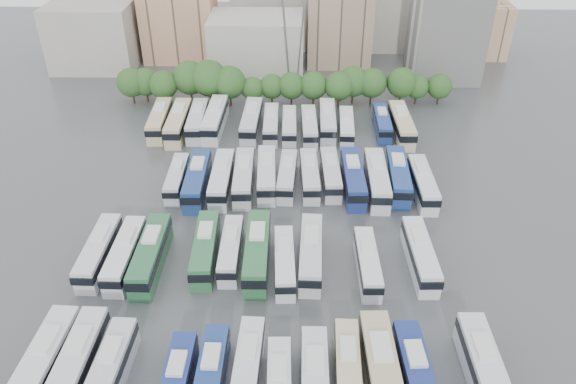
{
  "coord_description": "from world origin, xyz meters",
  "views": [
    {
      "loc": [
        3.09,
        -59.03,
        46.31
      ],
      "look_at": [
        1.79,
        6.39,
        3.0
      ],
      "focal_mm": 35.0,
      "sensor_mm": 36.0,
      "label": 1
    }
  ],
  "objects_px": {
    "bus_r2_s2": "(177,178)",
    "bus_r2_s9": "(331,174)",
    "bus_r1_s8": "(311,253)",
    "bus_r1_s2": "(151,254)",
    "bus_r1_s4": "(205,248)",
    "bus_r1_s0": "(99,251)",
    "bus_r2_s10": "(353,178)",
    "apartment_tower": "(449,15)",
    "bus_r0_s1": "(76,365)",
    "bus_r2_s3": "(197,179)",
    "bus_r0_s9": "(348,371)",
    "bus_r0_s11": "(417,378)",
    "bus_r0_s2": "(109,374)",
    "bus_r2_s8": "(310,175)",
    "bus_r3_s0": "(160,120)",
    "bus_r3_s13": "(402,124)",
    "bus_r3_s7": "(289,126)",
    "bus_r3_s2": "(197,120)",
    "bus_r3_s12": "(382,122)",
    "bus_r2_s7": "(287,176)",
    "bus_r0_s0": "(43,366)",
    "bus_r1_s5": "(231,249)",
    "bus_r2_s6": "(267,174)",
    "bus_r3_s1": "(178,122)",
    "bus_r1_s10": "(368,263)",
    "bus_r3_s5": "(251,121)",
    "bus_r0_s10": "(382,374)",
    "bus_r2_s11": "(377,179)",
    "bus_r3_s8": "(309,126)",
    "bus_r1_s6": "(257,251)",
    "bus_r1_s1": "(125,254)",
    "bus_r2_s13": "(423,183)",
    "bus_r2_s5": "(244,177)",
    "bus_r0_s6": "(248,369)",
    "bus_r3_s3": "(215,119)",
    "bus_r1_s7": "(285,262)",
    "bus_r3_s9": "(328,121)",
    "bus_r0_s13": "(485,373)",
    "bus_r0_s5": "(210,380)",
    "bus_r2_s4": "(222,178)"
  },
  "relations": [
    {
      "from": "bus_r2_s11",
      "to": "bus_r3_s1",
      "type": "relative_size",
      "value": 0.99
    },
    {
      "from": "apartment_tower",
      "to": "bus_r3_s7",
      "type": "distance_m",
      "value": 44.67
    },
    {
      "from": "bus_r2_s2",
      "to": "bus_r3_s1",
      "type": "height_order",
      "value": "bus_r3_s1"
    },
    {
      "from": "bus_r1_s7",
      "to": "bus_r2_s6",
      "type": "height_order",
      "value": "bus_r2_s6"
    },
    {
      "from": "bus_r0_s5",
      "to": "bus_r1_s5",
      "type": "distance_m",
      "value": 19.68
    },
    {
      "from": "bus_r1_s8",
      "to": "bus_r1_s4",
      "type": "bearing_deg",
      "value": 179.33
    },
    {
      "from": "bus_r3_s7",
      "to": "bus_r0_s6",
      "type": "bearing_deg",
      "value": -94.25
    },
    {
      "from": "bus_r0_s10",
      "to": "bus_r1_s7",
      "type": "distance_m",
      "value": 19.4
    },
    {
      "from": "bus_r3_s0",
      "to": "bus_r3_s7",
      "type": "bearing_deg",
      "value": -5.68
    },
    {
      "from": "bus_r0_s11",
      "to": "bus_r2_s11",
      "type": "height_order",
      "value": "bus_r2_s11"
    },
    {
      "from": "bus_r2_s7",
      "to": "bus_r2_s13",
      "type": "distance_m",
      "value": 20.08
    },
    {
      "from": "bus_r1_s8",
      "to": "bus_r2_s13",
      "type": "xyz_separation_m",
      "value": [
        16.68,
        16.32,
        -0.04
      ]
    },
    {
      "from": "bus_r1_s7",
      "to": "bus_r0_s1",
      "type": "bearing_deg",
      "value": -143.78
    },
    {
      "from": "bus_r1_s0",
      "to": "bus_r2_s10",
      "type": "distance_m",
      "value": 37.2
    },
    {
      "from": "bus_r1_s8",
      "to": "bus_r1_s2",
      "type": "bearing_deg",
      "value": -175.61
    },
    {
      "from": "bus_r0_s11",
      "to": "bus_r2_s8",
      "type": "bearing_deg",
      "value": 101.98
    },
    {
      "from": "bus_r0_s10",
      "to": "bus_r1_s10",
      "type": "height_order",
      "value": "bus_r0_s10"
    },
    {
      "from": "bus_r0_s0",
      "to": "bus_r1_s0",
      "type": "bearing_deg",
      "value": 92.24
    },
    {
      "from": "bus_r2_s3",
      "to": "bus_r2_s9",
      "type": "distance_m",
      "value": 20.03
    },
    {
      "from": "bus_r3_s8",
      "to": "bus_r1_s4",
      "type": "bearing_deg",
      "value": -113.05
    },
    {
      "from": "bus_r2_s7",
      "to": "bus_r3_s7",
      "type": "relative_size",
      "value": 1.02
    },
    {
      "from": "bus_r2_s7",
      "to": "bus_r3_s2",
      "type": "height_order",
      "value": "bus_r3_s2"
    },
    {
      "from": "bus_r1_s6",
      "to": "bus_r3_s7",
      "type": "distance_m",
      "value": 35.07
    },
    {
      "from": "bus_r3_s3",
      "to": "bus_r3_s12",
      "type": "bearing_deg",
      "value": 1.66
    },
    {
      "from": "bus_r2_s4",
      "to": "bus_r2_s8",
      "type": "distance_m",
      "value": 13.19
    },
    {
      "from": "bus_r0_s11",
      "to": "bus_r3_s13",
      "type": "height_order",
      "value": "bus_r3_s13"
    },
    {
      "from": "bus_r2_s6",
      "to": "bus_r3_s13",
      "type": "height_order",
      "value": "bus_r3_s13"
    },
    {
      "from": "bus_r0_s9",
      "to": "bus_r0_s11",
      "type": "bearing_deg",
      "value": -6.1
    },
    {
      "from": "bus_r1_s1",
      "to": "bus_r1_s4",
      "type": "relative_size",
      "value": 0.99
    },
    {
      "from": "bus_r0_s9",
      "to": "bus_r2_s8",
      "type": "relative_size",
      "value": 0.95
    },
    {
      "from": "bus_r0_s2",
      "to": "bus_r2_s8",
      "type": "relative_size",
      "value": 1.03
    },
    {
      "from": "bus_r1_s10",
      "to": "bus_r2_s5",
      "type": "xyz_separation_m",
      "value": [
        -16.66,
        18.91,
        0.25
      ]
    },
    {
      "from": "bus_r3_s0",
      "to": "bus_r3_s13",
      "type": "relative_size",
      "value": 0.97
    },
    {
      "from": "bus_r0_s13",
      "to": "bus_r2_s9",
      "type": "bearing_deg",
      "value": 109.36
    },
    {
      "from": "bus_r2_s5",
      "to": "bus_r3_s1",
      "type": "relative_size",
      "value": 0.94
    },
    {
      "from": "bus_r0_s6",
      "to": "bus_r0_s10",
      "type": "distance_m",
      "value": 13.01
    },
    {
      "from": "bus_r1_s0",
      "to": "bus_r3_s13",
      "type": "height_order",
      "value": "bus_r3_s13"
    },
    {
      "from": "bus_r3_s9",
      "to": "bus_r2_s3",
      "type": "bearing_deg",
      "value": -134.29
    },
    {
      "from": "apartment_tower",
      "to": "bus_r0_s1",
      "type": "bearing_deg",
      "value": -122.81
    },
    {
      "from": "bus_r2_s2",
      "to": "bus_r2_s9",
      "type": "bearing_deg",
      "value": 2.7
    },
    {
      "from": "bus_r2_s7",
      "to": "bus_r3_s0",
      "type": "distance_m",
      "value": 29.28
    },
    {
      "from": "bus_r0_s9",
      "to": "bus_r2_s13",
      "type": "distance_m",
      "value": 36.42
    },
    {
      "from": "bus_r0_s10",
      "to": "bus_r1_s0",
      "type": "xyz_separation_m",
      "value": [
        -32.81,
        18.05,
        -0.24
      ]
    },
    {
      "from": "bus_r3_s0",
      "to": "bus_r3_s2",
      "type": "height_order",
      "value": "bus_r3_s0"
    },
    {
      "from": "bus_r1_s10",
      "to": "bus_r3_s5",
      "type": "bearing_deg",
      "value": 113.02
    },
    {
      "from": "bus_r3_s5",
      "to": "bus_r3_s9",
      "type": "distance_m",
      "value": 13.51
    },
    {
      "from": "bus_r3_s2",
      "to": "bus_r3_s12",
      "type": "height_order",
      "value": "bus_r3_s2"
    },
    {
      "from": "bus_r0_s0",
      "to": "bus_r0_s2",
      "type": "height_order",
      "value": "bus_r0_s0"
    },
    {
      "from": "bus_r1_s5",
      "to": "bus_r1_s8",
      "type": "distance_m",
      "value": 10.01
    },
    {
      "from": "bus_r2_s7",
      "to": "bus_r2_s9",
      "type": "bearing_deg",
      "value": 8.25
    }
  ]
}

